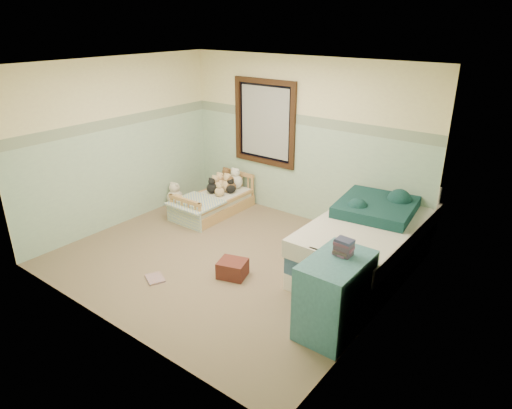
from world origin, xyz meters
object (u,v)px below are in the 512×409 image
Objects in this scene: toddler_bed_frame at (214,208)px; floor_book at (155,279)px; dresser at (335,295)px; red_pillow at (233,269)px; plush_floor_tan at (179,207)px; plush_floor_cream at (175,198)px; twin_bed_frame at (365,259)px.

toddler_bed_frame is 2.15m from floor_book.
dresser is 2.44× the size of red_pillow.
plush_floor_tan is 0.68× the size of red_pillow.
plush_floor_tan reaches higher than toddler_bed_frame.
twin_bed_frame is (3.48, 0.07, -0.03)m from plush_floor_cream.
toddler_bed_frame reaches higher than floor_book.
dresser is 3.26× the size of floor_book.
red_pillow is at bearing -41.08° from toddler_bed_frame.
plush_floor_cream is 0.13× the size of twin_bed_frame.
plush_floor_cream is at bearing 146.88° from plush_floor_tan.
plush_floor_cream is at bearing 160.67° from dresser.
toddler_bed_frame is 0.62× the size of twin_bed_frame.
plush_floor_cream reaches higher than toddler_bed_frame.
twin_bed_frame is 8.56× the size of floor_book.
plush_floor_tan is 3.18m from twin_bed_frame.
plush_floor_tan is at bearing 152.92° from floor_book.
plush_floor_tan is 0.28× the size of dresser.
plush_floor_cream is 2.55m from red_pillow.
dresser reaches higher than twin_bed_frame.
twin_bed_frame is 1.45m from dresser.
dresser is at bearing -19.33° from plush_floor_cream.
floor_book is (0.82, -1.99, -0.07)m from toddler_bed_frame.
dresser is at bearing -17.91° from plush_floor_tan.
dresser reaches higher than toddler_bed_frame.
toddler_bed_frame is at bearing 13.65° from plush_floor_cream.
red_pillow reaches higher than toddler_bed_frame.
red_pillow is at bearing -25.98° from plush_floor_tan.
plush_floor_cream is 3.48m from twin_bed_frame.
floor_book is (-0.71, -0.65, -0.09)m from red_pillow.
dresser reaches higher than floor_book.
plush_floor_cream is 2.39m from floor_book.
plush_floor_tan is at bearing -33.12° from plush_floor_cream.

